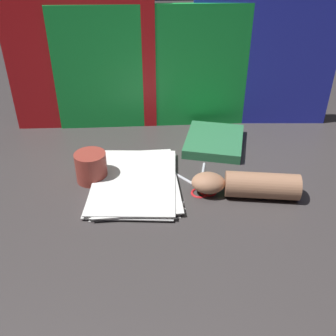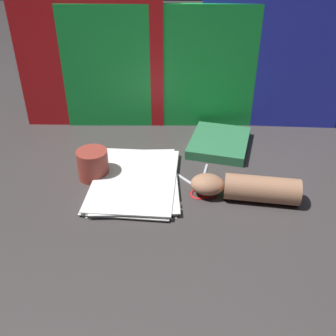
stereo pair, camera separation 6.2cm
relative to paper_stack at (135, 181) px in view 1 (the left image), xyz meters
name	(u,v)px [view 1 (the left image)]	position (x,y,z in m)	size (l,w,h in m)	color
ground_plane	(183,180)	(0.14, 0.01, -0.01)	(6.00, 6.00, 0.00)	#3D3838
backdrop_panel_left	(80,54)	(-0.18, 0.38, 0.26)	(0.50, 0.02, 0.53)	red
backdrop_panel_center	(177,69)	(0.15, 0.38, 0.20)	(0.85, 0.03, 0.42)	green
backdrop_panel_right	(266,51)	(0.45, 0.38, 0.26)	(0.50, 0.05, 0.53)	#2833D1
paper_stack	(135,181)	(0.00, 0.00, 0.00)	(0.26, 0.36, 0.02)	white
book_closed	(214,141)	(0.26, 0.22, 0.01)	(0.24, 0.26, 0.03)	#2D7247
scissors	(200,185)	(0.19, -0.02, 0.00)	(0.14, 0.18, 0.01)	silver
hand_forearm	(247,185)	(0.31, -0.07, 0.03)	(0.30, 0.12, 0.07)	#A87556
paper_scrap_near	(179,209)	(0.12, -0.12, -0.01)	(0.03, 0.03, 0.00)	white
paper_scrap_mid	(181,204)	(0.13, -0.10, -0.01)	(0.02, 0.02, 0.00)	white
mug	(91,167)	(-0.12, 0.03, 0.03)	(0.09, 0.09, 0.09)	#99382D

